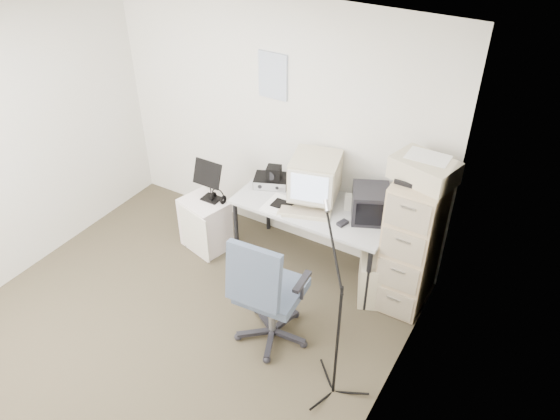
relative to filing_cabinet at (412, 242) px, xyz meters
The scene contains 22 objects.
floor 2.26m from the filing_cabinet, 136.87° to the right, with size 3.60×3.60×0.01m, color #3E3625.
ceiling 2.85m from the filing_cabinet, 136.87° to the right, with size 3.60×3.60×0.01m, color white.
wall_back 1.72m from the filing_cabinet, 168.55° to the left, with size 3.60×0.02×2.50m, color beige.
wall_right 1.61m from the filing_cabinet, 81.54° to the right, with size 0.02×3.60×2.50m, color beige.
wall_calendar 1.97m from the filing_cabinet, 169.10° to the left, with size 0.30×0.02×0.44m, color white.
filing_cabinet is the anchor object (origin of this frame).
printer 0.74m from the filing_cabinet, 90.00° to the right, with size 0.49×0.33×0.19m, color beige.
desk 0.99m from the filing_cabinet, behind, with size 1.50×0.70×0.73m, color #B1B1B1.
crt_monitor 1.03m from the filing_cabinet, behind, with size 0.42×0.45×0.47m, color beige.
crt_tv 0.50m from the filing_cabinet, behind, with size 0.32×0.34×0.30m, color black.
desk_speaker 0.67m from the filing_cabinet, behind, with size 0.08×0.08×0.15m, color beige.
keyboard 0.99m from the filing_cabinet, 168.18° to the right, with size 0.48×0.17×0.03m, color beige.
mouse 0.63m from the filing_cabinet, 164.00° to the right, with size 0.06×0.10×0.03m, color black.
radio_receiver 1.49m from the filing_cabinet, behind, with size 0.33×0.23×0.09m, color black.
radio_speaker 1.46m from the filing_cabinet, behind, with size 0.13×0.13×0.13m, color black.
papers 1.26m from the filing_cabinet, behind, with size 0.23×0.31×0.02m, color white.
pc_tower 0.53m from the filing_cabinet, 160.30° to the right, with size 0.22×0.49×0.45m, color beige.
office_chair 1.32m from the filing_cabinet, 128.10° to the right, with size 0.64×0.64×1.11m, color #424657.
side_cart 2.11m from the filing_cabinet, behind, with size 0.45×0.36×0.56m, color silver.
music_stand 2.02m from the filing_cabinet, behind, with size 0.31×0.16×0.45m, color black.
headphones 1.93m from the filing_cabinet, behind, with size 0.16×0.16×0.03m, color black.
mic_stand 1.29m from the filing_cabinet, 94.57° to the right, with size 0.02×0.02×1.45m, color black.
Camera 1 is at (2.48, -2.33, 3.62)m, focal length 35.00 mm.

